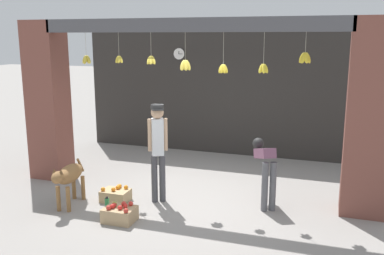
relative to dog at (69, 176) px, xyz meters
The scene contains 12 objects.
ground_plane 2.08m from the dog, 29.92° to the left, with size 60.00×60.00×0.00m, color gray.
shop_back_wall 4.69m from the dog, 67.62° to the left, with size 7.38×0.12×3.20m, color #2D2B28.
shop_pillar_left 2.12m from the dog, 134.98° to the left, with size 0.70×0.60×3.20m, color brown.
shop_pillar_right 5.07m from the dog, 15.23° to the left, with size 0.70×0.60×3.20m, color brown.
storefront_awning 3.25m from the dog, 32.51° to the left, with size 5.48×0.26×0.93m.
dog is the anchor object (origin of this frame).
shopkeeper 1.62m from the dog, 26.64° to the left, with size 0.32×0.32×1.75m.
worker_stooping 3.38m from the dog, 19.27° to the left, with size 0.52×0.80×1.10m.
fruit_crate_oranges 0.90m from the dog, 35.43° to the left, with size 0.48×0.36×0.28m.
fruit_crate_apples 1.23m from the dog, 14.60° to the right, with size 0.49×0.39×0.30m.
water_bottle 0.85m from the dog, ahead, with size 0.08×0.08×0.26m.
wall_clock 4.60m from the dog, 83.02° to the left, with size 0.29×0.03×0.29m.
Camera 1 is at (2.48, -6.96, 2.90)m, focal length 40.00 mm.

